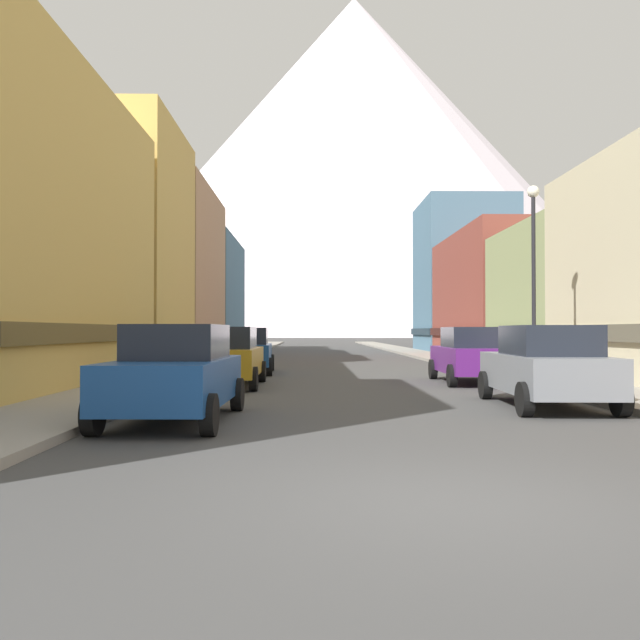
% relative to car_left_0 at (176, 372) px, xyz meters
% --- Properties ---
extents(ground_plane, '(400.00, 400.00, 0.00)m').
position_rel_car_left_0_xyz_m(ground_plane, '(3.80, -5.81, -0.90)').
color(ground_plane, '#414141').
extents(sidewalk_left, '(2.50, 100.00, 0.15)m').
position_rel_car_left_0_xyz_m(sidewalk_left, '(-2.45, 29.19, -0.82)').
color(sidewalk_left, gray).
rests_on(sidewalk_left, ground).
extents(sidewalk_right, '(2.50, 100.00, 0.15)m').
position_rel_car_left_0_xyz_m(sidewalk_right, '(10.05, 29.19, -0.82)').
color(sidewalk_right, gray).
rests_on(sidewalk_right, ground).
extents(storefront_left_2, '(7.17, 8.69, 11.25)m').
position_rel_car_left_0_xyz_m(storefront_left_2, '(-7.14, 18.64, 4.55)').
color(storefront_left_2, '#D8B259').
rests_on(storefront_left_2, ground).
extents(storefront_left_3, '(9.39, 12.36, 10.59)m').
position_rel_car_left_0_xyz_m(storefront_left_3, '(-8.24, 29.43, 4.23)').
color(storefront_left_3, tan).
rests_on(storefront_left_3, ground).
extents(storefront_left_4, '(8.07, 13.80, 9.34)m').
position_rel_car_left_0_xyz_m(storefront_left_4, '(-7.59, 42.89, 3.61)').
color(storefront_left_4, slate).
rests_on(storefront_left_4, ground).
extents(storefront_right_2, '(8.56, 8.32, 6.26)m').
position_rel_car_left_0_xyz_m(storefront_right_2, '(15.43, 16.46, 2.11)').
color(storefront_right_2, '#8C9966').
rests_on(storefront_right_2, ground).
extents(storefront_right_3, '(8.97, 13.75, 7.64)m').
position_rel_car_left_0_xyz_m(storefront_right_3, '(15.63, 27.98, 2.78)').
color(storefront_right_3, brown).
rests_on(storefront_right_3, ground).
extents(storefront_right_4, '(7.08, 8.54, 11.87)m').
position_rel_car_left_0_xyz_m(storefront_right_4, '(14.69, 39.50, 4.85)').
color(storefront_right_4, slate).
rests_on(storefront_right_4, ground).
extents(car_left_0, '(2.15, 4.44, 1.78)m').
position_rel_car_left_0_xyz_m(car_left_0, '(0.00, 0.00, 0.00)').
color(car_left_0, '#19478C').
rests_on(car_left_0, ground).
extents(car_left_1, '(2.06, 4.40, 1.78)m').
position_rel_car_left_0_xyz_m(car_left_1, '(-0.00, 7.48, 0.00)').
color(car_left_1, '#B28419').
rests_on(car_left_1, ground).
extents(car_left_2, '(2.19, 4.46, 1.78)m').
position_rel_car_left_0_xyz_m(car_left_2, '(0.00, 13.49, 0.00)').
color(car_left_2, '#19478C').
rests_on(car_left_2, ground).
extents(car_right_0, '(2.21, 4.47, 1.78)m').
position_rel_car_left_0_xyz_m(car_right_0, '(7.60, 2.05, 0.00)').
color(car_right_0, slate).
rests_on(car_right_0, ground).
extents(car_right_1, '(2.14, 4.43, 1.78)m').
position_rel_car_left_0_xyz_m(car_right_1, '(7.60, 8.67, 0.00)').
color(car_right_1, '#591E72').
rests_on(car_right_1, ground).
extents(potted_plant_0, '(0.49, 0.49, 0.78)m').
position_rel_car_left_0_xyz_m(potted_plant_0, '(-3.20, 11.60, -0.32)').
color(potted_plant_0, brown).
rests_on(potted_plant_0, sidewalk_left).
extents(pedestrian_0, '(0.36, 0.36, 1.60)m').
position_rel_car_left_0_xyz_m(pedestrian_0, '(10.05, 14.81, -0.02)').
color(pedestrian_0, navy).
rests_on(pedestrian_0, sidewalk_right).
extents(streetlamp_right, '(0.36, 0.36, 5.86)m').
position_rel_car_left_0_xyz_m(streetlamp_right, '(9.15, 7.30, 3.09)').
color(streetlamp_right, black).
rests_on(streetlamp_right, sidewalk_right).
extents(mountain_backdrop, '(228.42, 228.42, 138.70)m').
position_rel_car_left_0_xyz_m(mountain_backdrop, '(20.67, 254.19, 68.45)').
color(mountain_backdrop, silver).
rests_on(mountain_backdrop, ground).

